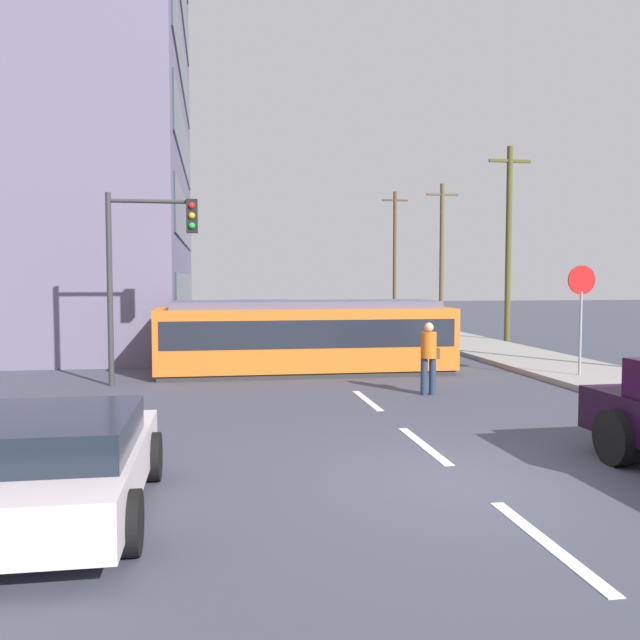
% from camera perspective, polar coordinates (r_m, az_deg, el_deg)
% --- Properties ---
extents(ground_plane, '(120.00, 120.00, 0.00)m').
position_cam_1_polar(ground_plane, '(18.61, 1.25, -4.70)').
color(ground_plane, '#404351').
extents(lane_stripe_0, '(0.16, 2.40, 0.01)m').
position_cam_1_polar(lane_stripe_0, '(7.44, 18.81, -17.59)').
color(lane_stripe_0, silver).
rests_on(lane_stripe_0, ground).
extents(lane_stripe_1, '(0.16, 2.40, 0.01)m').
position_cam_1_polar(lane_stripe_1, '(10.97, 8.85, -10.54)').
color(lane_stripe_1, silver).
rests_on(lane_stripe_1, ground).
extents(lane_stripe_2, '(0.16, 2.40, 0.01)m').
position_cam_1_polar(lane_stripe_2, '(14.74, 4.04, -6.87)').
color(lane_stripe_2, silver).
rests_on(lane_stripe_2, ground).
extents(lane_stripe_3, '(0.16, 2.40, 0.01)m').
position_cam_1_polar(lane_stripe_3, '(24.97, -1.41, -2.59)').
color(lane_stripe_3, silver).
rests_on(lane_stripe_3, ground).
extents(lane_stripe_4, '(0.16, 2.40, 0.01)m').
position_cam_1_polar(lane_stripe_4, '(30.90, -2.89, -1.42)').
color(lane_stripe_4, silver).
rests_on(lane_stripe_4, ground).
extents(streetcar_tram, '(8.24, 2.54, 2.05)m').
position_cam_1_polar(streetcar_tram, '(18.85, -1.28, -1.35)').
color(streetcar_tram, orange).
rests_on(streetcar_tram, ground).
extents(city_bus, '(2.57, 6.00, 1.82)m').
position_cam_1_polar(city_bus, '(24.74, -4.97, -0.23)').
color(city_bus, navy).
rests_on(city_bus, ground).
extents(pedestrian_crossing, '(0.46, 0.36, 1.67)m').
position_cam_1_polar(pedestrian_crossing, '(15.50, 9.30, -2.89)').
color(pedestrian_crossing, '#22324C').
rests_on(pedestrian_crossing, ground).
extents(parked_sedan_near, '(2.10, 4.03, 1.19)m').
position_cam_1_polar(parked_sedan_near, '(8.11, -21.76, -11.29)').
color(parked_sedan_near, silver).
rests_on(parked_sedan_near, ground).
extents(parked_sedan_mid, '(2.16, 4.36, 1.19)m').
position_cam_1_polar(parked_sedan_mid, '(22.74, -13.83, -1.72)').
color(parked_sedan_mid, maroon).
rests_on(parked_sedan_mid, ground).
extents(stop_sign, '(0.76, 0.07, 2.88)m').
position_cam_1_polar(stop_sign, '(18.69, 21.47, 1.84)').
color(stop_sign, gray).
rests_on(stop_sign, sidewalk_curb_right).
extents(traffic_light_mast, '(2.23, 0.33, 4.79)m').
position_cam_1_polar(traffic_light_mast, '(17.19, -14.73, 5.64)').
color(traffic_light_mast, '#333333').
rests_on(traffic_light_mast, ground).
extents(utility_pole_mid, '(1.80, 0.24, 8.12)m').
position_cam_1_polar(utility_pole_mid, '(28.84, 15.84, 6.53)').
color(utility_pole_mid, '#4C4B21').
rests_on(utility_pole_mid, ground).
extents(utility_pole_far, '(1.80, 0.24, 7.97)m').
position_cam_1_polar(utility_pole_far, '(38.09, 10.38, 5.73)').
color(utility_pole_far, brown).
rests_on(utility_pole_far, ground).
extents(utility_pole_distant, '(1.80, 0.24, 8.74)m').
position_cam_1_polar(utility_pole_distant, '(47.02, 6.41, 5.81)').
color(utility_pole_distant, '#4F3C26').
rests_on(utility_pole_distant, ground).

